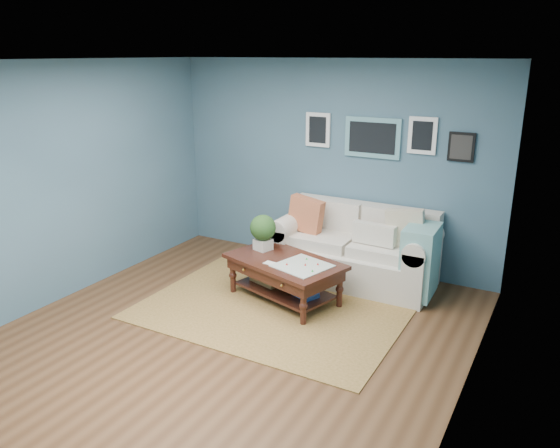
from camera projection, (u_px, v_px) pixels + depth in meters
The scene contains 4 objects.
room_shell at pixel (228, 208), 5.14m from camera, with size 5.00×5.02×2.70m.
area_rug at pixel (277, 305), 6.23m from camera, with size 2.86×2.29×0.01m, color brown.
loveseat at pixel (362, 250), 6.77m from camera, with size 2.03×0.92×1.04m.
coffee_table at pixel (281, 265), 6.32m from camera, with size 1.49×1.12×0.93m.
Camera 1 is at (2.83, -4.03, 2.76)m, focal length 35.00 mm.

